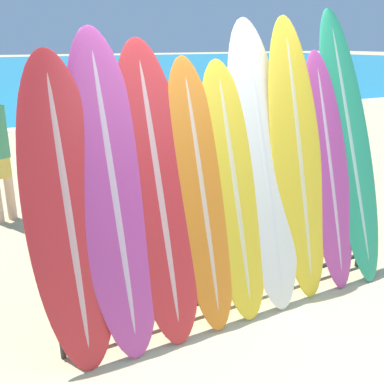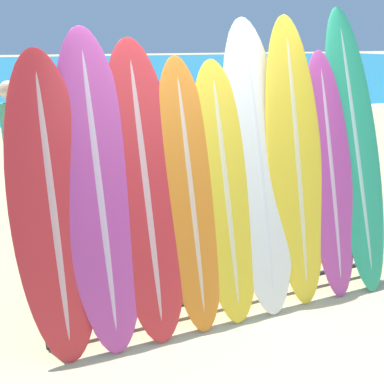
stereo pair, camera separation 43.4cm
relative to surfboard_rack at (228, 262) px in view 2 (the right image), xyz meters
name	(u,v)px [view 2 (the right image)]	position (x,y,z in m)	size (l,w,h in m)	color
ground_plane	(278,349)	(0.10, -0.66, -0.43)	(160.00, 160.00, 0.00)	tan
ocean_water	(24,68)	(0.10, 38.82, -0.43)	(120.00, 60.00, 0.01)	teal
surfboard_rack	(228,262)	(0.00, 0.00, 0.00)	(3.03, 0.04, 0.79)	#28282D
surfboard_slot_0	(53,209)	(-1.35, 0.06, 0.65)	(0.59, 0.66, 2.17)	red
surfboard_slot_1	(99,192)	(-1.02, 0.08, 0.72)	(0.57, 0.79, 2.32)	#B23D8E
surfboard_slot_2	(146,192)	(-0.67, 0.07, 0.69)	(0.59, 0.78, 2.24)	red
surfboard_slot_3	(190,195)	(-0.32, 0.05, 0.62)	(0.49, 0.73, 2.11)	orange
surfboard_slot_4	(225,192)	(-0.02, 0.05, 0.60)	(0.53, 0.72, 2.08)	yellow
surfboard_slot_5	(258,167)	(0.32, 0.11, 0.77)	(0.59, 0.84, 2.40)	silver
surfboard_slot_6	(296,163)	(0.66, 0.08, 0.78)	(0.55, 0.73, 2.42)	yellow
surfboard_slot_7	(330,175)	(1.02, 0.06, 0.63)	(0.49, 0.71, 2.14)	#B23D8E
surfboard_slot_8	(355,149)	(1.36, 0.15, 0.82)	(0.53, 0.96, 2.51)	#289E70
person_near_water	(16,144)	(-1.53, 3.02, 0.52)	(0.30, 0.25, 1.74)	beige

